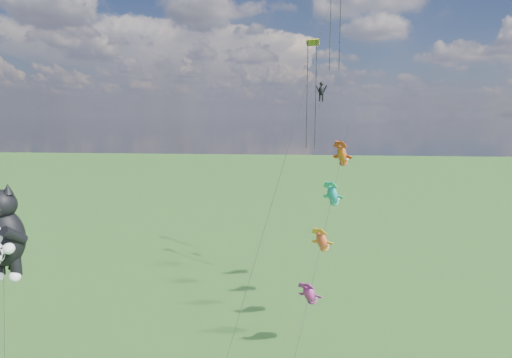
{
  "coord_description": "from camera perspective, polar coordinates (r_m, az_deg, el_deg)",
  "views": [
    {
      "loc": [
        14.25,
        -24.84,
        16.16
      ],
      "look_at": [
        11.02,
        8.81,
        11.09
      ],
      "focal_mm": 30.0,
      "sensor_mm": 36.0,
      "label": 1
    }
  ],
  "objects": [
    {
      "name": "parafoil_rig",
      "position": [
        37.96,
        8.54,
        13.48
      ],
      "size": [
        8.53,
        15.92,
        28.17
      ],
      "rotation": [
        0.0,
        0.0,
        -0.38
      ],
      "color": "brown",
      "rests_on": "ground"
    },
    {
      "name": "fish_windsock_rig",
      "position": [
        32.27,
        9.48,
        -5.14
      ],
      "size": [
        5.09,
        15.21,
        15.33
      ],
      "rotation": [
        0.0,
        0.0,
        0.01
      ],
      "color": "brown",
      "rests_on": "ground"
    },
    {
      "name": "cat_kite_rig",
      "position": [
        29.66,
        -30.89,
        -6.34
      ],
      "size": [
        2.99,
        4.29,
        12.2
      ],
      "rotation": [
        0.0,
        0.0,
        0.4
      ],
      "color": "brown",
      "rests_on": "ground"
    }
  ]
}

